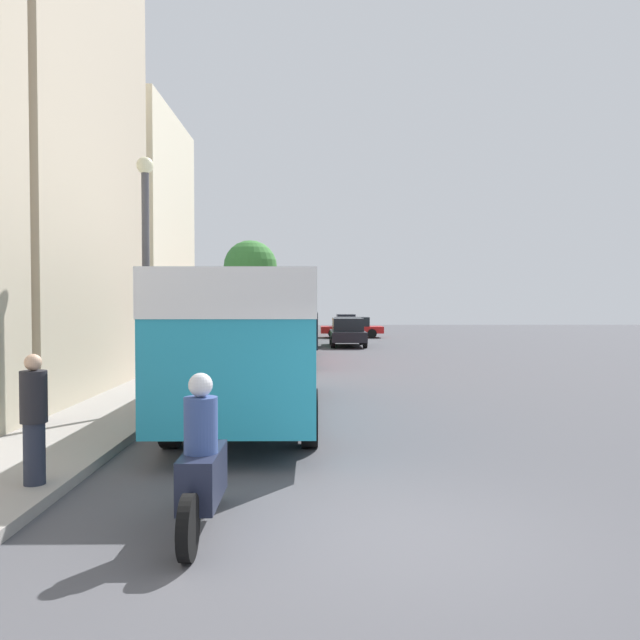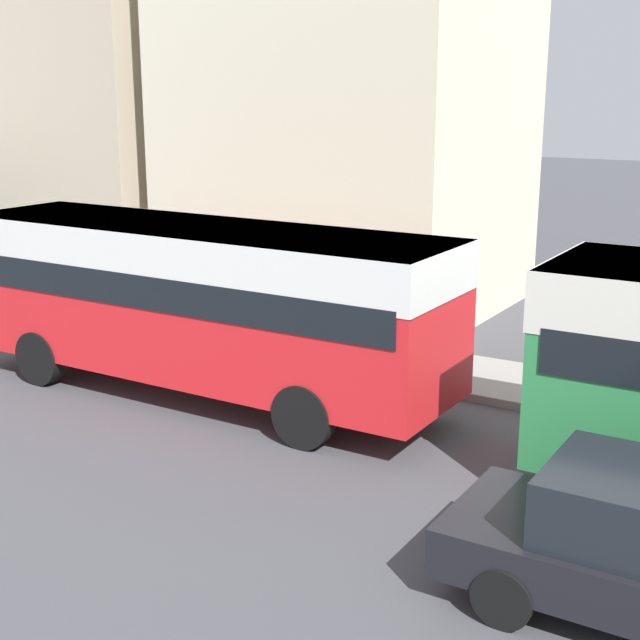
# 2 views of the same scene
# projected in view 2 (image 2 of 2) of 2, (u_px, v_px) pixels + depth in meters

# --- Properties ---
(building_midblock) EXTENTS (5.83, 8.01, 12.36)m
(building_midblock) POSITION_uv_depth(u_px,v_px,m) (82.00, 54.00, 25.11)
(building_midblock) COLOR #BCAD93
(building_midblock) RESTS_ON ground_plane
(building_far_terrace) EXTENTS (6.59, 7.39, 9.83)m
(building_far_terrace) POSITION_uv_depth(u_px,v_px,m) (352.00, 102.00, 21.43)
(building_far_terrace) COLOR beige
(building_far_terrace) RESTS_ON ground_plane
(bus_following) EXTENTS (2.49, 9.22, 3.00)m
(bus_following) POSITION_uv_depth(u_px,v_px,m) (198.00, 286.00, 15.29)
(bus_following) COLOR red
(bus_following) RESTS_ON ground_plane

